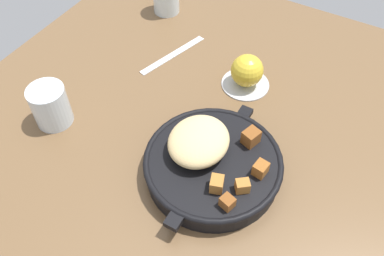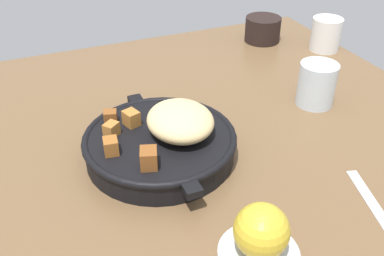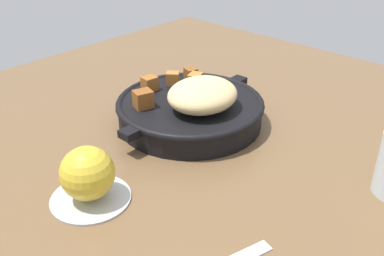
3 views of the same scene
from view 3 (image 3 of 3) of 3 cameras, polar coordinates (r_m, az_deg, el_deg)
ground_plane at (r=68.94cm, az=0.13°, el=-3.05°), size 108.32×103.09×2.40cm
cast_iron_skillet at (r=72.83cm, az=-0.06°, el=2.75°), size 28.98×24.64×8.85cm
saucer_plate at (r=58.56cm, az=-13.01°, el=-8.77°), size 10.38×10.38×0.60cm
red_apple at (r=56.37cm, az=-13.44°, el=-5.74°), size 6.94×6.94×6.94cm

